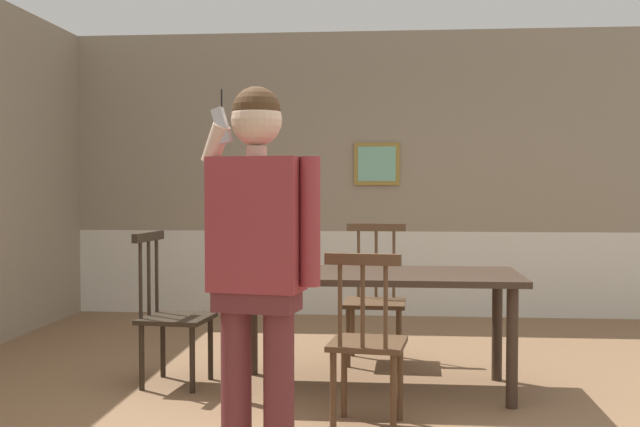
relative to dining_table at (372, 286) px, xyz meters
The scene contains 7 objects.
ground_plane 1.01m from the dining_table, 102.69° to the right, with size 7.95×7.95×0.00m, color #846042.
room_back_partition 2.98m from the dining_table, 93.26° to the left, with size 6.02×0.17×2.89m.
dining_table is the anchor object (origin of this frame).
chair_near_window 1.35m from the dining_table, behind, with size 0.48×0.48×1.02m.
chair_by_doorway 0.84m from the dining_table, 90.98° to the right, with size 0.45×0.45×0.97m.
chair_at_table_head 0.84m from the dining_table, 89.23° to the left, with size 0.47×0.47×1.03m.
person_figure 1.64m from the dining_table, 107.68° to the right, with size 0.57×0.29×1.77m.
Camera 1 is at (0.24, -4.14, 1.32)m, focal length 42.41 mm.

